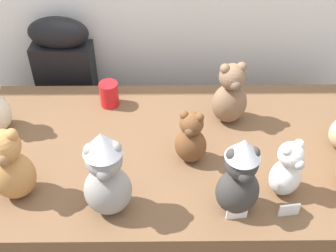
{
  "coord_description": "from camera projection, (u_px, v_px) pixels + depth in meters",
  "views": [
    {
      "loc": [
        -0.01,
        -0.98,
        1.92
      ],
      "look_at": [
        0.0,
        0.25,
        0.84
      ],
      "focal_mm": 47.5,
      "sensor_mm": 36.0,
      "label": 1
    }
  ],
  "objects": [
    {
      "name": "display_table",
      "position": [
        168.0,
        207.0,
        1.96
      ],
      "size": [
        1.68,
        0.84,
        0.72
      ],
      "primitive_type": "cube",
      "color": "brown",
      "rests_on": "ground_plane"
    },
    {
      "name": "instrument_case",
      "position": [
        71.0,
        105.0,
        2.27
      ],
      "size": [
        0.29,
        0.14,
        0.99
      ],
      "rotation": [
        0.0,
        0.0,
        -0.06
      ],
      "color": "black",
      "rests_on": "ground_plane"
    },
    {
      "name": "teddy_bear_chestnut",
      "position": [
        191.0,
        139.0,
        1.61
      ],
      "size": [
        0.14,
        0.12,
        0.23
      ],
      "rotation": [
        0.0,
        0.0,
        -0.23
      ],
      "color": "brown",
      "rests_on": "display_table"
    },
    {
      "name": "teddy_bear_mocha",
      "position": [
        230.0,
        95.0,
        1.77
      ],
      "size": [
        0.16,
        0.14,
        0.28
      ],
      "rotation": [
        0.0,
        0.0,
        0.17
      ],
      "color": "#7F6047",
      "rests_on": "display_table"
    },
    {
      "name": "teddy_bear_ash",
      "position": [
        106.0,
        175.0,
        1.39
      ],
      "size": [
        0.17,
        0.15,
        0.35
      ],
      "rotation": [
        0.0,
        0.0,
        0.11
      ],
      "color": "gray",
      "rests_on": "display_table"
    },
    {
      "name": "teddy_bear_snow",
      "position": [
        287.0,
        170.0,
        1.49
      ],
      "size": [
        0.15,
        0.15,
        0.23
      ],
      "rotation": [
        0.0,
        0.0,
        0.54
      ],
      "color": "white",
      "rests_on": "display_table"
    },
    {
      "name": "teddy_bear_caramel",
      "position": [
        10.0,
        167.0,
        1.47
      ],
      "size": [
        0.17,
        0.15,
        0.29
      ],
      "rotation": [
        0.0,
        0.0,
        0.17
      ],
      "color": "#B27A42",
      "rests_on": "display_table"
    },
    {
      "name": "teddy_bear_charcoal",
      "position": [
        239.0,
        178.0,
        1.41
      ],
      "size": [
        0.16,
        0.14,
        0.32
      ],
      "rotation": [
        0.0,
        0.0,
        0.11
      ],
      "color": "#383533",
      "rests_on": "display_table"
    },
    {
      "name": "party_cup_red",
      "position": [
        109.0,
        94.0,
        1.9
      ],
      "size": [
        0.08,
        0.08,
        0.11
      ],
      "primitive_type": "cylinder",
      "color": "red",
      "rests_on": "display_table"
    },
    {
      "name": "name_card_front_left",
      "position": [
        289.0,
        210.0,
        1.47
      ],
      "size": [
        0.07,
        0.02,
        0.05
      ],
      "primitive_type": "cube",
      "rotation": [
        0.0,
        0.0,
        0.13
      ],
      "color": "white",
      "rests_on": "display_table"
    },
    {
      "name": "name_card_front_middle",
      "position": [
        237.0,
        213.0,
        1.46
      ],
      "size": [
        0.07,
        0.02,
        0.05
      ],
      "primitive_type": "cube",
      "rotation": [
        0.0,
        0.0,
        0.11
      ],
      "color": "white",
      "rests_on": "display_table"
    }
  ]
}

